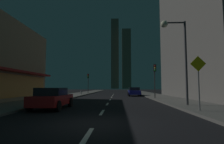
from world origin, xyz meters
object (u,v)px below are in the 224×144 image
object	(u,v)px
traffic_light_near_right	(155,73)
street_lamp_right	(175,41)
car_parked_far	(134,92)
car_parked_near	(52,98)
fire_hydrant_far_left	(81,93)
traffic_light_far_left	(88,79)
pedestrian_crossing_sign	(199,78)

from	to	relation	value
traffic_light_near_right	street_lamp_right	bearing A→B (deg)	-90.82
car_parked_far	street_lamp_right	bearing A→B (deg)	-83.66
car_parked_near	car_parked_far	size ratio (longest dim) A/B	1.00
fire_hydrant_far_left	traffic_light_far_left	bearing A→B (deg)	85.65
traffic_light_near_right	traffic_light_far_left	world-z (taller)	same
street_lamp_right	pedestrian_crossing_sign	world-z (taller)	street_lamp_right
car_parked_far	fire_hydrant_far_left	distance (m)	9.98
car_parked_far	fire_hydrant_far_left	bearing A→B (deg)	162.30
car_parked_far	street_lamp_right	world-z (taller)	street_lamp_right
street_lamp_right	car_parked_near	bearing A→B (deg)	-170.29
fire_hydrant_far_left	pedestrian_crossing_sign	xyz separation A→B (m)	(11.50, -22.42, 1.56)
street_lamp_right	pedestrian_crossing_sign	distance (m)	4.54
fire_hydrant_far_left	traffic_light_near_right	bearing A→B (deg)	-43.06
car_parked_far	traffic_light_near_right	size ratio (longest dim) A/B	1.01
fire_hydrant_far_left	traffic_light_near_right	distance (m)	15.84
car_parked_near	street_lamp_right	bearing A→B (deg)	9.71
fire_hydrant_far_left	street_lamp_right	distance (m)	22.62
street_lamp_right	traffic_light_near_right	bearing A→B (deg)	89.18
traffic_light_near_right	street_lamp_right	size ratio (longest dim) A/B	0.64
car_parked_far	pedestrian_crossing_sign	world-z (taller)	pedestrian_crossing_sign
car_parked_near	street_lamp_right	xyz separation A→B (m)	(8.98, 1.54, 4.33)
car_parked_near	pedestrian_crossing_sign	size ratio (longest dim) A/B	1.34
car_parked_far	street_lamp_right	distance (m)	16.70
car_parked_near	traffic_light_far_left	bearing A→B (deg)	94.20
car_parked_near	street_lamp_right	size ratio (longest dim) A/B	0.64
car_parked_near	traffic_light_near_right	distance (m)	13.70
car_parked_near	fire_hydrant_far_left	world-z (taller)	car_parked_near
car_parked_near	traffic_light_far_left	xyz separation A→B (m)	(-1.90, 25.85, 2.45)
car_parked_near	pedestrian_crossing_sign	world-z (taller)	pedestrian_crossing_sign
traffic_light_near_right	fire_hydrant_far_left	bearing A→B (deg)	136.94
car_parked_near	fire_hydrant_far_left	bearing A→B (deg)	96.37
car_parked_near	car_parked_far	xyz separation A→B (m)	(7.20, 17.56, 0.00)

